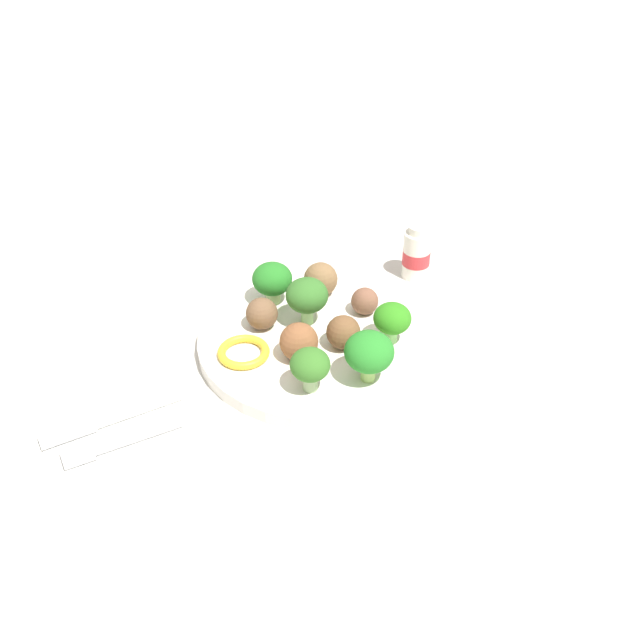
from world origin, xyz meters
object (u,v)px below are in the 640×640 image
(broccoli_floret_mid_left, at_px, (272,280))
(broccoli_floret_mid_right, at_px, (310,366))
(broccoli_floret_back_left, at_px, (392,319))
(meatball_front_left, at_px, (299,342))
(napkin, at_px, (119,432))
(pepper_ring_far_rim, at_px, (244,352))
(broccoli_floret_center, at_px, (368,353))
(meatball_far_rim, at_px, (343,332))
(broccoli_floret_far_rim, at_px, (310,295))
(meatball_mid_left, at_px, (365,301))
(meatball_mid_right, at_px, (321,279))
(knife, at_px, (106,420))
(yogurt_bottle, at_px, (416,254))
(plate, at_px, (320,340))
(fork, at_px, (117,442))
(meatball_back_left, at_px, (262,314))

(broccoli_floret_mid_left, bearing_deg, broccoli_floret_mid_right, 73.38)
(broccoli_floret_back_left, distance_m, meatball_front_left, 0.11)
(broccoli_floret_mid_left, relative_size, napkin, 0.31)
(broccoli_floret_mid_right, bearing_deg, pepper_ring_far_rim, -69.88)
(broccoli_floret_center, relative_size, meatball_far_rim, 1.50)
(broccoli_floret_far_rim, relative_size, meatball_far_rim, 1.50)
(meatball_mid_left, bearing_deg, meatball_mid_right, -70.46)
(broccoli_floret_mid_right, xyz_separation_m, napkin, (0.19, -0.06, -0.04))
(broccoli_floret_mid_right, bearing_deg, knife, -22.63)
(meatball_mid_right, bearing_deg, broccoli_floret_mid_left, -16.34)
(yogurt_bottle, bearing_deg, broccoli_floret_mid_left, -8.64)
(pepper_ring_far_rim, bearing_deg, meatball_front_left, 144.10)
(broccoli_floret_mid_left, relative_size, knife, 0.36)
(meatball_far_rim, distance_m, pepper_ring_far_rim, 0.11)
(plate, xyz_separation_m, pepper_ring_far_rim, (0.09, -0.01, 0.01))
(broccoli_floret_back_left, bearing_deg, broccoli_floret_center, 32.15)
(napkin, bearing_deg, broccoli_floret_mid_left, -157.54)
(meatball_far_rim, relative_size, yogurt_bottle, 0.52)
(broccoli_floret_mid_right, relative_size, pepper_ring_far_rim, 0.86)
(meatball_far_rim, height_order, pepper_ring_far_rim, meatball_far_rim)
(meatball_mid_right, distance_m, fork, 0.32)
(broccoli_floret_far_rim, bearing_deg, broccoli_floret_mid_right, 57.78)
(meatball_far_rim, height_order, napkin, meatball_far_rim)
(plate, relative_size, broccoli_floret_mid_right, 5.66)
(broccoli_floret_mid_right, relative_size, meatball_back_left, 1.33)
(meatball_back_left, bearing_deg, yogurt_bottle, -178.19)
(yogurt_bottle, bearing_deg, meatball_front_left, 18.99)
(broccoli_floret_center, xyz_separation_m, knife, (0.25, -0.10, -0.04))
(broccoli_floret_far_rim, distance_m, meatball_mid_left, 0.07)
(plate, bearing_deg, broccoli_floret_mid_left, -81.96)
(meatball_back_left, bearing_deg, broccoli_floret_far_rim, 157.69)
(broccoli_floret_center, xyz_separation_m, broccoli_floret_back_left, (-0.06, -0.04, -0.01))
(meatball_mid_left, bearing_deg, broccoli_floret_mid_left, -44.66)
(meatball_back_left, distance_m, meatball_mid_right, 0.10)
(napkin, bearing_deg, pepper_ring_far_rim, -170.96)
(plate, xyz_separation_m, meatball_mid_right, (-0.05, -0.07, 0.03))
(meatball_mid_left, bearing_deg, broccoli_floret_mid_right, 32.23)
(napkin, distance_m, knife, 0.02)
(meatball_mid_right, bearing_deg, knife, 11.62)
(broccoli_floret_center, distance_m, broccoli_floret_mid_right, 0.06)
(meatball_mid_left, distance_m, pepper_ring_far_rim, 0.16)
(meatball_front_left, distance_m, knife, 0.22)
(meatball_mid_right, height_order, pepper_ring_far_rim, meatball_mid_right)
(meatball_back_left, relative_size, meatball_mid_left, 1.14)
(broccoli_floret_mid_right, bearing_deg, meatball_far_rim, -149.49)
(meatball_front_left, height_order, yogurt_bottle, yogurt_bottle)
(broccoli_floret_mid_right, bearing_deg, meatball_back_left, -95.40)
(broccoli_floret_back_left, height_order, meatball_back_left, broccoli_floret_back_left)
(broccoli_floret_mid_right, relative_size, meatball_far_rim, 1.29)
(fork, bearing_deg, broccoli_floret_back_left, 175.30)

